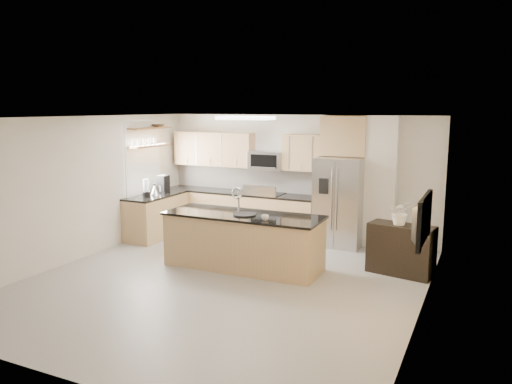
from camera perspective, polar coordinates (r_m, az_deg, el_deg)
The scene contains 27 objects.
floor at distance 8.13m, azimuth -3.68°, elevation -10.17°, with size 6.50×6.50×0.00m, color #9A9893.
ceiling at distance 7.65m, azimuth -3.89°, elevation 8.49°, with size 6.00×6.50×0.02m, color white.
wall_back at distance 10.70m, azimuth 4.68°, elevation 1.82°, with size 6.00×0.02×2.60m, color silver.
wall_front at distance 5.26m, azimuth -21.31°, elevation -7.04°, with size 6.00×0.02×2.60m, color silver.
wall_left at distance 9.59m, azimuth -19.67°, elevation 0.37°, with size 0.02×6.50×2.60m, color silver.
wall_right at distance 6.88m, azimuth 18.70°, elevation -3.06°, with size 0.02×6.50×2.60m, color silver.
back_counter at distance 11.05m, azimuth -1.93°, elevation -2.27°, with size 3.55×0.66×1.44m.
left_counter at distance 10.90m, azimuth -11.35°, elevation -2.68°, with size 0.66×1.50×0.92m.
range at distance 10.77m, azimuth 1.01°, elevation -2.57°, with size 0.76×0.64×1.14m.
upper_cabinets at distance 11.02m, azimuth -1.96°, elevation 4.81°, with size 3.50×0.33×0.75m.
microwave at distance 10.70m, azimuth 1.30°, elevation 3.62°, with size 0.76×0.40×0.40m.
refrigerator at distance 10.09m, azimuth 9.53°, elevation -1.12°, with size 0.92×0.78×1.78m.
partition_column at distance 10.07m, azimuth 14.11°, elevation 1.06°, with size 0.60×0.30×2.60m, color silver.
window at distance 10.90m, azimuth -12.84°, elevation 3.60°, with size 0.04×1.15×1.65m.
shelf_lower at distance 10.88m, azimuth -12.04°, elevation 5.20°, with size 0.30×1.20×0.04m, color olive.
shelf_upper at distance 10.86m, azimuth -12.11°, elevation 7.15°, with size 0.30×1.20×0.04m, color olive.
ceiling_fixture at distance 9.25m, azimuth -1.21°, elevation 8.45°, with size 1.00×0.50×0.06m, color white.
island at distance 8.66m, azimuth -1.44°, elevation -5.58°, with size 2.75×1.02×1.37m.
credenza at distance 8.67m, azimuth 16.23°, elevation -6.34°, with size 1.06×0.44×0.85m, color black.
cup at distance 8.06m, azimuth 1.06°, elevation -2.95°, with size 0.12×0.12×0.09m, color white.
platter at distance 8.47m, azimuth -1.33°, elevation -2.57°, with size 0.41×0.41×0.02m, color black.
blender at distance 10.55m, azimuth -12.45°, elevation 0.31°, with size 0.16×0.16×0.37m.
kettle at distance 10.70m, azimuth -11.52°, elevation 0.20°, with size 0.20×0.20×0.25m.
coffee_maker at distance 11.05m, azimuth -10.59°, elevation 0.88°, with size 0.21×0.25×0.38m.
bowl at distance 11.11m, azimuth -11.11°, elevation 7.54°, with size 0.34×0.34×0.08m, color #B0B0B2.
flower_vase at distance 8.47m, azimuth 16.26°, elevation -1.54°, with size 0.58×0.50×0.64m, color white.
television at distance 6.68m, azimuth 17.75°, elevation -2.93°, with size 1.08×0.14×0.62m, color black.
Camera 1 is at (3.72, -6.68, 2.75)m, focal length 35.00 mm.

